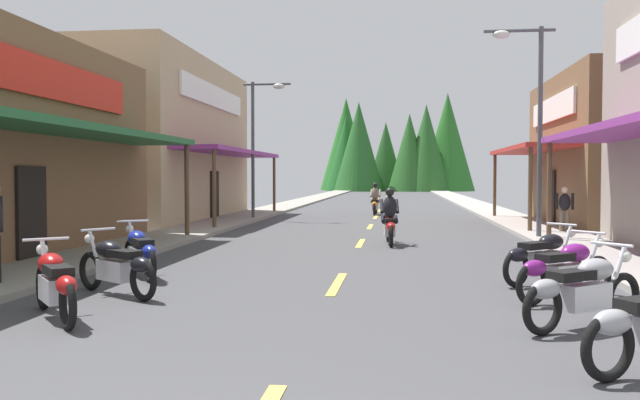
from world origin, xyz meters
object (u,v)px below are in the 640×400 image
object	(u,v)px
motorcycle_parked_left_2	(140,251)
rider_cruising_trailing	(375,201)
streetlamp_right	(530,102)
rider_cruising_lead	(390,221)
pedestrian_by_shop	(565,207)
motorcycle_parked_right_3	(543,256)
motorcycle_parked_left_0	(55,283)
streetlamp_left	(260,130)
motorcycle_parked_right_1	(583,289)
motorcycle_parked_left_1	(117,265)
motorcycle_parked_right_2	(565,269)

from	to	relation	value
motorcycle_parked_left_2	rider_cruising_trailing	world-z (taller)	rider_cruising_trailing
streetlamp_right	rider_cruising_lead	distance (m)	5.57
rider_cruising_lead	pedestrian_by_shop	size ratio (longest dim) A/B	1.38
streetlamp_right	motorcycle_parked_right_3	bearing A→B (deg)	-98.99
motorcycle_parked_left_0	pedestrian_by_shop	size ratio (longest dim) A/B	1.09
streetlamp_left	motorcycle_parked_right_1	world-z (taller)	streetlamp_left
streetlamp_left	pedestrian_by_shop	bearing A→B (deg)	-27.20
motorcycle_parked_right_1	motorcycle_parked_left_0	world-z (taller)	same
pedestrian_by_shop	streetlamp_left	bearing A→B (deg)	66.12
rider_cruising_trailing	motorcycle_parked_right_3	bearing A→B (deg)	-168.35
rider_cruising_lead	motorcycle_parked_left_1	bearing A→B (deg)	149.50
streetlamp_right	motorcycle_parked_right_2	xyz separation A→B (m)	(-1.29, -9.65, -3.56)
streetlamp_left	motorcycle_parked_right_3	distance (m)	18.08
motorcycle_parked_right_3	motorcycle_parked_left_2	xyz separation A→B (m)	(-7.30, -0.20, 0.00)
streetlamp_left	pedestrian_by_shop	world-z (taller)	streetlamp_left
rider_cruising_lead	motorcycle_parked_right_2	bearing A→B (deg)	-164.49
motorcycle_parked_left_1	motorcycle_parked_left_2	size ratio (longest dim) A/B	1.02
streetlamp_left	motorcycle_parked_left_2	world-z (taller)	streetlamp_left
motorcycle_parked_left_2	motorcycle_parked_right_2	bearing A→B (deg)	-137.46
streetlamp_left	motorcycle_parked_right_2	xyz separation A→B (m)	(8.39, -17.32, -3.37)
motorcycle_parked_right_2	motorcycle_parked_right_3	world-z (taller)	same
motorcycle_parked_right_3	motorcycle_parked_left_0	xyz separation A→B (m)	(-6.99, -3.80, 0.00)
motorcycle_parked_left_1	motorcycle_parked_left_0	bearing A→B (deg)	122.10
motorcycle_parked_left_1	motorcycle_parked_right_2	bearing A→B (deg)	-142.67
rider_cruising_lead	rider_cruising_trailing	xyz separation A→B (m)	(-0.90, 13.99, 0.00)
streetlamp_right	motorcycle_parked_right_1	world-z (taller)	streetlamp_right
motorcycle_parked_right_2	rider_cruising_lead	size ratio (longest dim) A/B	0.81
motorcycle_parked_right_3	streetlamp_left	bearing A→B (deg)	76.65
motorcycle_parked_right_2	motorcycle_parked_left_0	distance (m)	7.28
motorcycle_parked_left_2	rider_cruising_trailing	size ratio (longest dim) A/B	0.84
motorcycle_parked_right_1	motorcycle_parked_left_0	xyz separation A→B (m)	(-6.74, -0.32, 0.00)
motorcycle_parked_left_1	rider_cruising_trailing	distance (m)	22.47
streetlamp_left	rider_cruising_trailing	distance (m)	7.30
motorcycle_parked_right_3	rider_cruising_lead	world-z (taller)	rider_cruising_lead
motorcycle_parked_right_2	pedestrian_by_shop	world-z (taller)	pedestrian_by_shop
motorcycle_parked_right_2	motorcycle_parked_left_0	bearing A→B (deg)	158.72
motorcycle_parked_right_1	motorcycle_parked_right_3	size ratio (longest dim) A/B	1.06
motorcycle_parked_right_2	motorcycle_parked_left_2	bearing A→B (deg)	130.27
motorcycle_parked_left_2	rider_cruising_trailing	xyz separation A→B (m)	(3.63, 20.38, 0.17)
streetlamp_left	motorcycle_parked_left_2	xyz separation A→B (m)	(1.11, -15.84, -3.37)
motorcycle_parked_right_3	rider_cruising_lead	distance (m)	6.78
streetlamp_right	motorcycle_parked_left_1	world-z (taller)	streetlamp_right
streetlamp_right	motorcycle_parked_right_2	world-z (taller)	streetlamp_right
streetlamp_right	pedestrian_by_shop	world-z (taller)	streetlamp_right
streetlamp_right	motorcycle_parked_left_0	size ratio (longest dim) A/B	3.67
motorcycle_parked_left_0	rider_cruising_trailing	world-z (taller)	rider_cruising_trailing
streetlamp_left	motorcycle_parked_right_2	world-z (taller)	streetlamp_left
motorcycle_parked_right_2	streetlamp_left	bearing A→B (deg)	77.54
motorcycle_parked_right_1	pedestrian_by_shop	world-z (taller)	pedestrian_by_shop
motorcycle_parked_right_3	motorcycle_parked_left_0	bearing A→B (deg)	166.91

